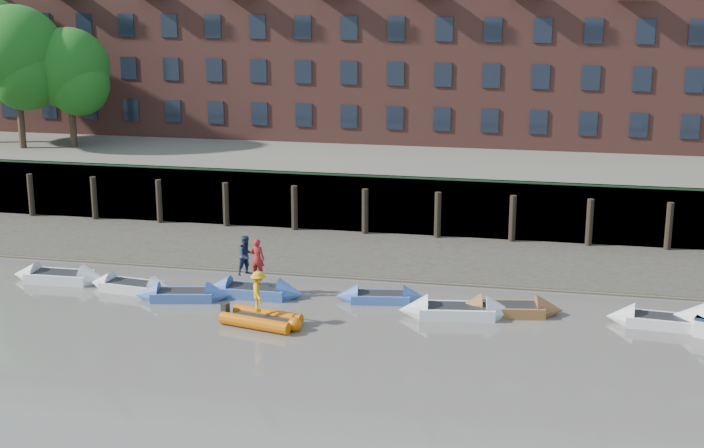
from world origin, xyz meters
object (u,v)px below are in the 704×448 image
(person_rower_a, at_px, (257,258))
(person_rower_b, at_px, (247,255))
(rowboat_5, at_px, (457,311))
(rowboat_0, at_px, (60,277))
(rowboat_4, at_px, (381,297))
(rowboat_6, at_px, (508,309))
(rowboat_2, at_px, (183,295))
(rib_tender, at_px, (264,319))
(rowboat_3, at_px, (254,291))
(person_rib_crew, at_px, (258,291))
(rowboat_1, at_px, (132,287))
(rowboat_7, at_px, (662,321))

(person_rower_a, height_order, person_rower_b, person_rower_b)
(rowboat_5, distance_m, person_rower_b, 9.75)
(rowboat_0, bearing_deg, rowboat_4, -0.08)
(rowboat_4, bearing_deg, rowboat_6, -14.28)
(rowboat_2, distance_m, rowboat_6, 14.29)
(rowboat_4, xyz_separation_m, rowboat_6, (5.61, -0.58, 0.03))
(rib_tender, bearing_deg, rowboat_5, 32.44)
(rowboat_2, relative_size, person_rower_a, 2.45)
(person_rower_a, bearing_deg, rib_tender, 115.68)
(person_rower_a, bearing_deg, rowboat_5, 179.61)
(rowboat_4, height_order, rib_tender, rowboat_4)
(rowboat_3, xyz_separation_m, rowboat_4, (5.69, 0.41, -0.03))
(rowboat_2, distance_m, rowboat_3, 3.15)
(rib_tender, xyz_separation_m, person_rib_crew, (-0.26, 0.12, 1.16))
(rowboat_3, bearing_deg, person_rib_crew, -69.85)
(rowboat_4, xyz_separation_m, person_rower_b, (-6.08, -0.14, 1.60))
(rowboat_0, relative_size, person_rib_crew, 2.72)
(rowboat_1, xyz_separation_m, person_rower_b, (5.27, 0.71, 1.58))
(person_rower_b, bearing_deg, rib_tender, -111.20)
(rowboat_4, distance_m, rowboat_5, 3.71)
(rowboat_3, xyz_separation_m, person_rower_a, (0.20, -0.01, 1.56))
(person_rib_crew, bearing_deg, person_rower_a, -2.76)
(rowboat_0, relative_size, rowboat_7, 1.02)
(rowboat_0, relative_size, rowboat_2, 1.06)
(person_rower_b, height_order, person_rib_crew, person_rower_b)
(rowboat_4, relative_size, rowboat_5, 0.82)
(person_rower_a, bearing_deg, rowboat_4, -170.60)
(rowboat_5, bearing_deg, person_rower_b, 165.48)
(person_rower_a, bearing_deg, rowboat_1, 9.20)
(person_rower_a, bearing_deg, rowboat_0, 3.76)
(rowboat_7, bearing_deg, rib_tender, -163.85)
(rowboat_4, relative_size, rowboat_6, 0.86)
(rowboat_2, distance_m, rib_tender, 5.06)
(rowboat_0, xyz_separation_m, person_rib_crew, (10.81, -3.54, 1.18))
(rowboat_0, xyz_separation_m, rowboat_4, (15.26, 0.22, -0.03))
(rowboat_3, bearing_deg, rowboat_2, -160.10)
(rowboat_6, xyz_separation_m, person_rower_a, (-11.11, 0.16, 1.56))
(rowboat_4, height_order, rowboat_6, rowboat_6)
(rowboat_2, height_order, person_rower_b, person_rower_b)
(rowboat_1, height_order, person_rower_b, person_rower_b)
(rowboat_2, height_order, rib_tender, rowboat_2)
(rowboat_5, distance_m, rowboat_7, 8.42)
(rowboat_0, height_order, person_rower_b, person_rower_b)
(rowboat_2, bearing_deg, rowboat_0, 157.69)
(rowboat_2, bearing_deg, rowboat_6, -7.64)
(rowboat_0, relative_size, rowboat_3, 1.02)
(rowboat_3, bearing_deg, rib_tender, -66.78)
(person_rower_b, distance_m, person_rib_crew, 3.99)
(rowboat_5, relative_size, rowboat_7, 1.10)
(rib_tender, relative_size, person_rower_a, 1.96)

